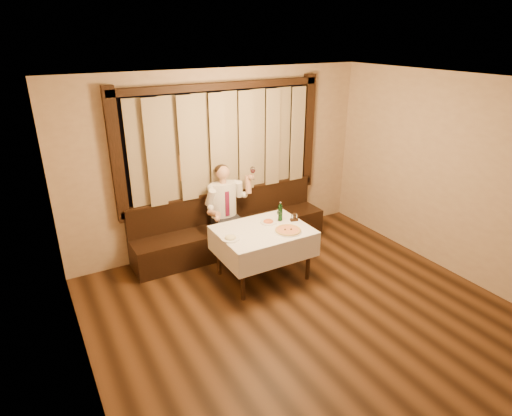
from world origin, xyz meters
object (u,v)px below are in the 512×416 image
banquette (231,230)px  seated_man (226,204)px  green_bottle (280,213)px  cruet_caddy (294,218)px  pasta_cream (230,237)px  pizza (288,230)px  pasta_red (268,220)px  dining_table (263,236)px

banquette → seated_man: seated_man is taller
green_bottle → seated_man: bearing=120.6°
seated_man → cruet_caddy: bearing=-54.8°
banquette → pasta_cream: size_ratio=12.58×
pizza → green_bottle: bearing=73.8°
pizza → green_bottle: 0.39m
pasta_red → seated_man: (-0.29, 0.78, 0.04)m
pasta_red → green_bottle: bearing=-6.6°
pasta_red → banquette: bearing=101.4°
cruet_caddy → seated_man: seated_man is taller
banquette → green_bottle: green_bottle is taller
banquette → cruet_caddy: 1.23m
cruet_caddy → seated_man: (-0.64, 0.91, 0.03)m
cruet_caddy → pasta_red: bearing=172.9°
pasta_cream → seated_man: size_ratio=0.18×
cruet_caddy → green_bottle: bearing=160.1°
pasta_red → pasta_cream: 0.73m
dining_table → seated_man: 0.96m
dining_table → pasta_cream: pasta_cream is taller
banquette → cruet_caddy: bearing=-62.1°
pizza → seated_man: (-0.37, 1.17, 0.06)m
pizza → cruet_caddy: (0.27, 0.25, 0.02)m
pizza → pasta_red: (-0.08, 0.38, 0.02)m
banquette → pasta_cream: (-0.53, -1.07, 0.48)m
dining_table → seated_man: size_ratio=0.89×
pasta_cream → pizza: bearing=-13.1°
pasta_cream → pasta_red: bearing=16.0°
pasta_cream → cruet_caddy: cruet_caddy is taller
pasta_red → pasta_cream: (-0.71, -0.20, 0.00)m
dining_table → green_bottle: (0.36, 0.13, 0.23)m
pizza → pasta_cream: 0.81m
banquette → green_bottle: bearing=-67.9°
pasta_cream → dining_table: bearing=5.4°
pizza → cruet_caddy: 0.37m
seated_man → dining_table: bearing=-83.1°
dining_table → pasta_cream: 0.55m
pasta_cream → cruet_caddy: (1.06, 0.07, 0.01)m
banquette → dining_table: (0.00, -1.02, 0.34)m
banquette → pasta_red: 1.01m
dining_table → pizza: pizza is taller
banquette → green_bottle: size_ratio=11.15×
banquette → pasta_red: (0.18, -0.87, 0.48)m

